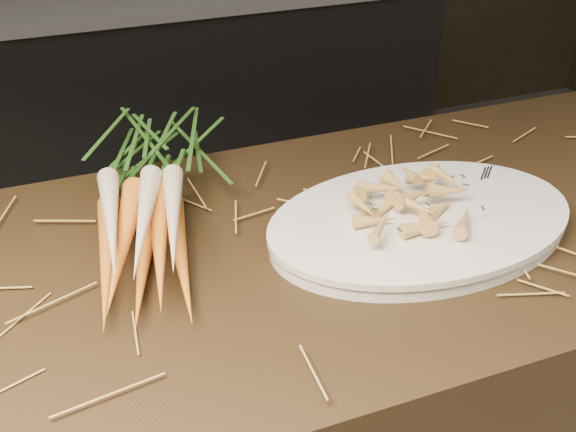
% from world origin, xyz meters
% --- Properties ---
extents(back_counter, '(1.82, 0.62, 0.84)m').
position_xyz_m(back_counter, '(0.30, 2.18, 0.42)').
color(back_counter, black).
rests_on(back_counter, ground).
extents(straw_bedding, '(1.40, 0.60, 0.02)m').
position_xyz_m(straw_bedding, '(0.00, 0.30, 0.91)').
color(straw_bedding, '#AA8B40').
rests_on(straw_bedding, main_counter).
extents(root_veg_bunch, '(0.30, 0.60, 0.11)m').
position_xyz_m(root_veg_bunch, '(-0.27, 0.47, 0.95)').
color(root_veg_bunch, orange).
rests_on(root_veg_bunch, main_counter).
extents(serving_platter, '(0.50, 0.35, 0.03)m').
position_xyz_m(serving_platter, '(0.11, 0.26, 0.91)').
color(serving_platter, white).
rests_on(serving_platter, main_counter).
extents(roasted_veg_heap, '(0.25, 0.18, 0.05)m').
position_xyz_m(roasted_veg_heap, '(0.11, 0.26, 0.95)').
color(roasted_veg_heap, tan).
rests_on(roasted_veg_heap, serving_platter).
extents(serving_fork, '(0.14, 0.15, 0.00)m').
position_xyz_m(serving_fork, '(0.28, 0.24, 0.93)').
color(serving_fork, silver).
rests_on(serving_fork, serving_platter).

